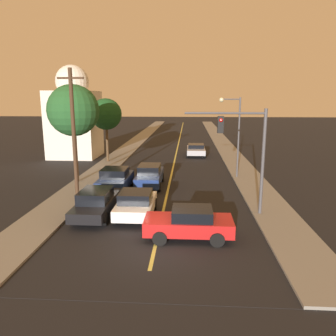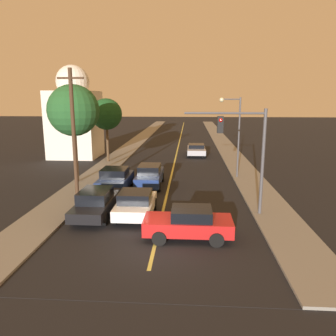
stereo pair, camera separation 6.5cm
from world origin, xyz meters
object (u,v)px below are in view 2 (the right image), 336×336
at_px(car_outer_lane_front, 96,202).
at_px(tree_left_far, 73,111).
at_px(car_near_lane_second, 150,175).
at_px(domed_building_left, 75,116).
at_px(car_crossing_right, 189,223).
at_px(traffic_signal_mast, 245,144).
at_px(car_near_lane_front, 136,204).
at_px(streetlamp_right, 234,126).
at_px(car_outer_lane_second, 115,180).
at_px(utility_pole_left, 74,133).
at_px(car_far_oncoming, 196,150).
at_px(tree_left_near, 106,114).

relative_size(car_outer_lane_front, tree_left_far, 0.66).
distance_m(car_near_lane_second, domed_building_left, 15.76).
relative_size(car_crossing_right, traffic_signal_mast, 0.71).
xyz_separation_m(car_near_lane_front, streetlamp_right, (6.44, 9.39, 3.50)).
bearing_deg(car_near_lane_front, car_outer_lane_second, 114.55).
relative_size(car_outer_lane_front, utility_pole_left, 0.60).
bearing_deg(domed_building_left, car_crossing_right, -59.09).
height_order(car_far_oncoming, traffic_signal_mast, traffic_signal_mast).
height_order(car_outer_lane_front, car_outer_lane_second, car_outer_lane_second).
bearing_deg(car_outer_lane_second, tree_left_near, 106.63).
bearing_deg(tree_left_far, tree_left_near, 87.45).
height_order(utility_pole_left, tree_left_near, utility_pole_left).
xyz_separation_m(car_crossing_right, tree_left_far, (-8.64, 9.69, 4.77)).
xyz_separation_m(utility_pole_left, tree_left_far, (-1.46, 4.27, 1.20)).
distance_m(car_crossing_right, streetlamp_right, 13.01).
distance_m(car_outer_lane_second, car_crossing_right, 9.13).
bearing_deg(car_near_lane_front, traffic_signal_mast, 6.92).
relative_size(tree_left_near, domed_building_left, 0.64).
relative_size(car_far_oncoming, traffic_signal_mast, 0.74).
xyz_separation_m(car_outer_lane_second, tree_left_near, (-3.11, 10.42, 4.00)).
bearing_deg(car_crossing_right, car_far_oncoming, -2.00).
relative_size(traffic_signal_mast, utility_pole_left, 0.72).
distance_m(car_near_lane_second, car_crossing_right, 9.59).
distance_m(car_near_lane_front, tree_left_far, 10.25).
bearing_deg(car_crossing_right, utility_pole_left, 52.96).
height_order(utility_pole_left, tree_left_far, utility_pole_left).
bearing_deg(domed_building_left, streetlamp_right, -29.20).
xyz_separation_m(car_crossing_right, streetlamp_right, (3.51, 12.03, 3.51)).
relative_size(car_crossing_right, tree_left_far, 0.56).
distance_m(streetlamp_right, utility_pole_left, 12.57).
bearing_deg(car_outer_lane_second, streetlamp_right, 27.39).
bearing_deg(traffic_signal_mast, car_outer_lane_second, 152.80).
bearing_deg(car_near_lane_front, car_crossing_right, -42.07).
bearing_deg(car_near_lane_front, car_outer_lane_front, 177.38).
bearing_deg(car_far_oncoming, car_crossing_right, 88.00).
xyz_separation_m(car_near_lane_front, domed_building_left, (-9.67, 18.39, 3.70)).
relative_size(car_near_lane_second, streetlamp_right, 0.72).
distance_m(car_near_lane_front, utility_pole_left, 6.21).
bearing_deg(car_near_lane_front, tree_left_near, 109.25).
height_order(car_near_lane_front, car_outer_lane_second, car_outer_lane_second).
relative_size(car_near_lane_second, traffic_signal_mast, 0.79).
bearing_deg(car_near_lane_second, car_far_oncoming, 74.41).
xyz_separation_m(tree_left_near, domed_building_left, (-4.32, 3.07, -0.38)).
distance_m(car_crossing_right, traffic_signal_mast, 5.56).
xyz_separation_m(car_far_oncoming, utility_pole_left, (-7.97, -17.00, 3.63)).
relative_size(car_near_lane_front, streetlamp_right, 0.60).
xyz_separation_m(car_outer_lane_front, tree_left_far, (-3.48, 6.94, 4.75)).
xyz_separation_m(car_near_lane_second, domed_building_left, (-9.67, 11.90, 3.65)).
xyz_separation_m(car_far_oncoming, domed_building_left, (-13.38, -1.39, 3.76)).
relative_size(car_outer_lane_second, tree_left_near, 0.66).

